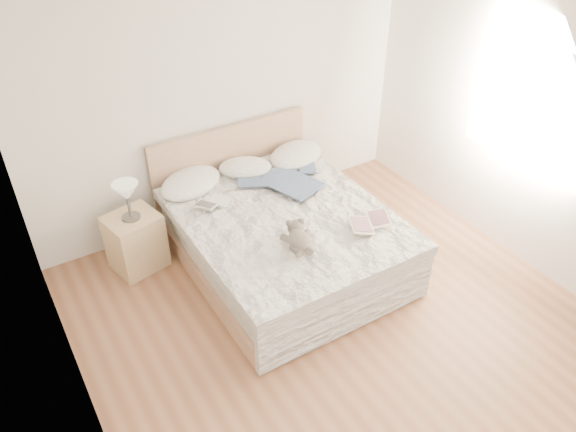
% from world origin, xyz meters
% --- Properties ---
extents(floor, '(4.00, 4.50, 0.00)m').
position_xyz_m(floor, '(0.00, 0.00, 0.00)').
color(floor, brown).
rests_on(floor, ground).
extents(wall_back, '(4.00, 0.02, 2.70)m').
position_xyz_m(wall_back, '(0.00, 2.25, 1.35)').
color(wall_back, silver).
rests_on(wall_back, ground).
extents(wall_left, '(0.02, 4.50, 2.70)m').
position_xyz_m(wall_left, '(-2.00, 0.00, 1.35)').
color(wall_left, silver).
rests_on(wall_left, ground).
extents(wall_right, '(0.02, 4.50, 2.70)m').
position_xyz_m(wall_right, '(2.00, 0.00, 1.35)').
color(wall_right, silver).
rests_on(wall_right, ground).
extents(window, '(0.02, 1.30, 1.10)m').
position_xyz_m(window, '(1.99, 0.30, 1.45)').
color(window, white).
rests_on(window, wall_right).
extents(bed, '(1.72, 2.14, 1.00)m').
position_xyz_m(bed, '(0.00, 1.19, 0.31)').
color(bed, tan).
rests_on(bed, floor).
extents(nightstand, '(0.52, 0.49, 0.56)m').
position_xyz_m(nightstand, '(-1.18, 1.84, 0.28)').
color(nightstand, tan).
rests_on(nightstand, floor).
extents(table_lamp, '(0.26, 0.26, 0.36)m').
position_xyz_m(table_lamp, '(-1.17, 1.83, 0.82)').
color(table_lamp, '#46423C').
rests_on(table_lamp, nightstand).
extents(pillow_left, '(0.78, 0.68, 0.20)m').
position_xyz_m(pillow_left, '(-0.53, 1.97, 0.64)').
color(pillow_left, white).
rests_on(pillow_left, bed).
extents(pillow_middle, '(0.63, 0.57, 0.16)m').
position_xyz_m(pillow_middle, '(0.05, 1.95, 0.64)').
color(pillow_middle, white).
rests_on(pillow_middle, bed).
extents(pillow_right, '(0.75, 0.64, 0.19)m').
position_xyz_m(pillow_right, '(0.61, 1.90, 0.64)').
color(pillow_right, silver).
rests_on(pillow_right, bed).
extents(blouse, '(0.77, 0.80, 0.02)m').
position_xyz_m(blouse, '(0.29, 1.50, 0.63)').
color(blouse, '#324162').
rests_on(blouse, bed).
extents(photo_book, '(0.35, 0.32, 0.02)m').
position_xyz_m(photo_book, '(-0.49, 1.56, 0.63)').
color(photo_book, white).
rests_on(photo_book, bed).
extents(childrens_book, '(0.46, 0.40, 0.03)m').
position_xyz_m(childrens_book, '(0.54, 0.59, 0.63)').
color(childrens_book, '#FEF0CB').
rests_on(childrens_book, bed).
extents(teddy_bear, '(0.30, 0.37, 0.17)m').
position_xyz_m(teddy_bear, '(-0.17, 0.61, 0.65)').
color(teddy_bear, '#675B51').
rests_on(teddy_bear, bed).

